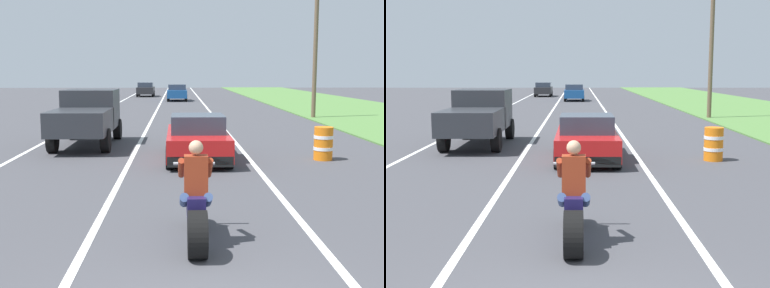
{
  "view_description": "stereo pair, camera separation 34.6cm",
  "coord_description": "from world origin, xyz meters",
  "views": [
    {
      "loc": [
        -0.39,
        -4.45,
        2.64
      ],
      "look_at": [
        -0.06,
        7.03,
        1.0
      ],
      "focal_mm": 47.46,
      "sensor_mm": 36.0,
      "label": 1
    },
    {
      "loc": [
        -0.05,
        -4.46,
        2.64
      ],
      "look_at": [
        -0.06,
        7.03,
        1.0
      ],
      "focal_mm": 47.46,
      "sensor_mm": 36.0,
      "label": 2
    }
  ],
  "objects": [
    {
      "name": "utility_pole_roadside",
      "position": [
        7.39,
        24.26,
        3.83
      ],
      "size": [
        0.24,
        0.24,
        7.66
      ],
      "primitive_type": "cylinder",
      "color": "brown",
      "rests_on": "ground"
    },
    {
      "name": "motorcycle_with_rider",
      "position": [
        -0.11,
        3.09,
        0.59
      ],
      "size": [
        0.7,
        2.21,
        1.62
      ],
      "color": "black",
      "rests_on": "ground"
    },
    {
      "name": "lane_stripe_centre_dashed",
      "position": [
        -1.8,
        20.0,
        0.0
      ],
      "size": [
        0.14,
        120.0,
        0.01
      ],
      "primitive_type": "cube",
      "color": "white",
      "rests_on": "ground"
    },
    {
      "name": "construction_barrel_nearest",
      "position": [
        4.0,
        10.52,
        0.5
      ],
      "size": [
        0.58,
        0.58,
        1.0
      ],
      "color": "orange",
      "rests_on": "ground"
    },
    {
      "name": "lane_stripe_left_solid",
      "position": [
        -5.4,
        20.0,
        0.0
      ],
      "size": [
        0.14,
        120.0,
        0.01
      ],
      "primitive_type": "cube",
      "color": "white",
      "rests_on": "ground"
    },
    {
      "name": "distant_car_further_ahead",
      "position": [
        -3.75,
        50.26,
        0.77
      ],
      "size": [
        1.8,
        4.0,
        1.5
      ],
      "color": "#262628",
      "rests_on": "ground"
    },
    {
      "name": "pickup_truck_left_lane_dark_grey",
      "position": [
        -3.62,
        13.75,
        1.11
      ],
      "size": [
        2.02,
        4.8,
        1.98
      ],
      "color": "#2D3035",
      "rests_on": "ground"
    },
    {
      "name": "sports_car_red",
      "position": [
        0.21,
        10.73,
        0.63
      ],
      "size": [
        1.84,
        4.3,
        1.37
      ],
      "color": "red",
      "rests_on": "ground"
    },
    {
      "name": "lane_stripe_right_solid",
      "position": [
        1.8,
        20.0,
        0.0
      ],
      "size": [
        0.14,
        120.0,
        0.01
      ],
      "primitive_type": "cube",
      "color": "white",
      "rests_on": "ground"
    },
    {
      "name": "distant_car_far_ahead",
      "position": [
        -0.39,
        41.93,
        0.77
      ],
      "size": [
        1.8,
        4.0,
        1.5
      ],
      "color": "#194C8C",
      "rests_on": "ground"
    }
  ]
}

